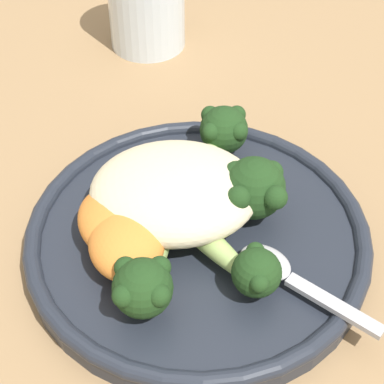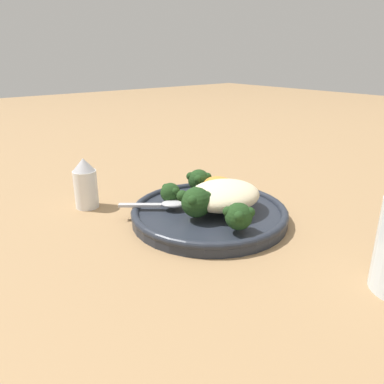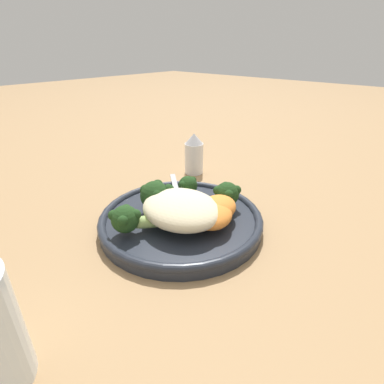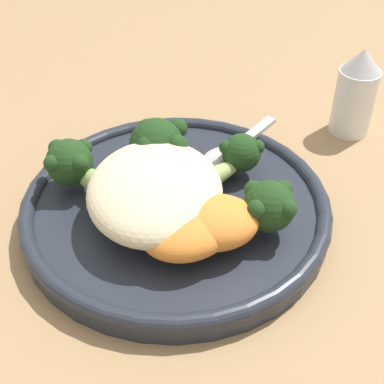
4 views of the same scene
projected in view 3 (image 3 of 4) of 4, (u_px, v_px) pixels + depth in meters
name	position (u px, v px, depth m)	size (l,w,h in m)	color
ground_plane	(174.00, 230.00, 0.44)	(4.00, 4.00, 0.00)	#9E7A51
plate	(181.00, 220.00, 0.44)	(0.24, 0.24, 0.02)	#232833
quinoa_mound	(182.00, 209.00, 0.41)	(0.11, 0.10, 0.04)	beige
broccoli_stalk_0	(219.00, 199.00, 0.44)	(0.05, 0.12, 0.04)	#9EBC66
broccoli_stalk_1	(187.00, 194.00, 0.47)	(0.09, 0.10, 0.03)	#9EBC66
broccoli_stalk_2	(160.00, 196.00, 0.44)	(0.11, 0.04, 0.04)	#9EBC66
broccoli_stalk_3	(136.00, 219.00, 0.39)	(0.07, 0.09, 0.04)	#9EBC66
sweet_potato_chunk_0	(212.00, 215.00, 0.40)	(0.07, 0.05, 0.03)	orange
sweet_potato_chunk_1	(217.00, 208.00, 0.42)	(0.06, 0.05, 0.03)	orange
spoon	(177.00, 191.00, 0.49)	(0.09, 0.08, 0.01)	#B7B7BC
salt_shaker	(194.00, 154.00, 0.61)	(0.04, 0.04, 0.08)	white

